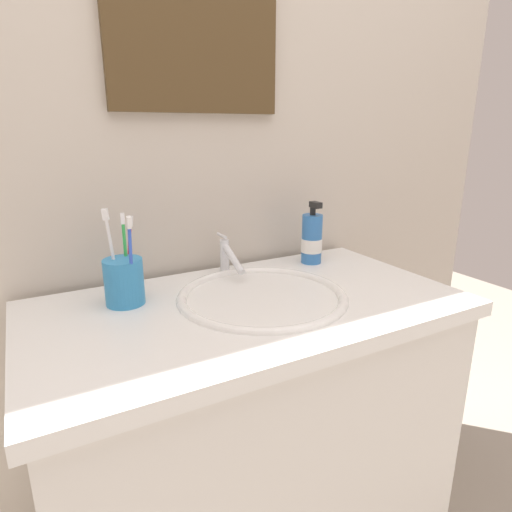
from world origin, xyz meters
The scene contains 11 objects.
tiled_wall_back centered at (0.00, 0.30, 1.20)m, with size 2.15×0.04×2.40m, color beige.
vanity_counter centered at (0.00, 0.00, 0.45)m, with size 0.95×0.52×0.90m.
sink_basin centered at (0.04, 0.01, 0.86)m, with size 0.39×0.39×0.12m.
faucet centered at (0.04, 0.20, 0.95)m, with size 0.02×0.14×0.10m.
toothbrush_cup centered at (-0.24, 0.12, 0.95)m, with size 0.08×0.08×0.10m, color #338CCC.
toothbrush_red centered at (-0.22, 0.16, 1.01)m, with size 0.04×0.05×0.18m.
toothbrush_green centered at (-0.23, 0.15, 1.01)m, with size 0.01×0.02×0.19m.
toothbrush_white centered at (-0.26, 0.13, 1.02)m, with size 0.03×0.02×0.21m.
toothbrush_blue centered at (-0.23, 0.08, 1.02)m, with size 0.01×0.04×0.20m.
soap_dispenser centered at (0.29, 0.18, 0.97)m, with size 0.06×0.06×0.18m.
wall_mirror centered at (0.00, 0.27, 1.52)m, with size 0.43×0.02×0.42m.
Camera 1 is at (-0.42, -0.79, 1.27)m, focal length 30.40 mm.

